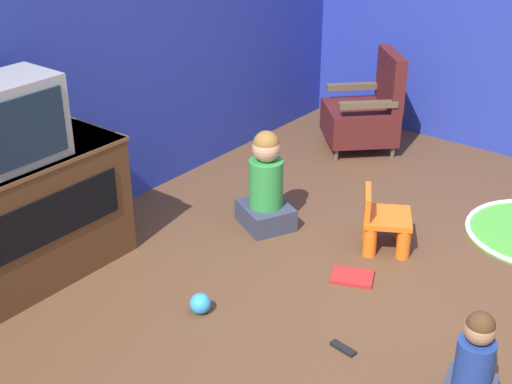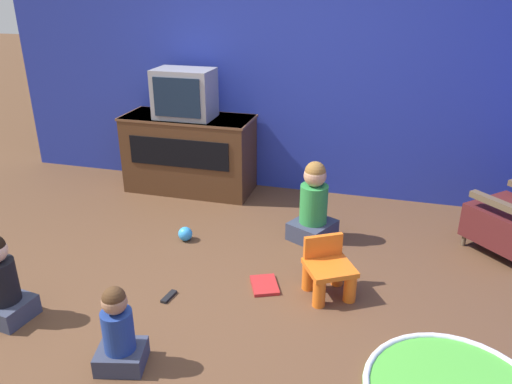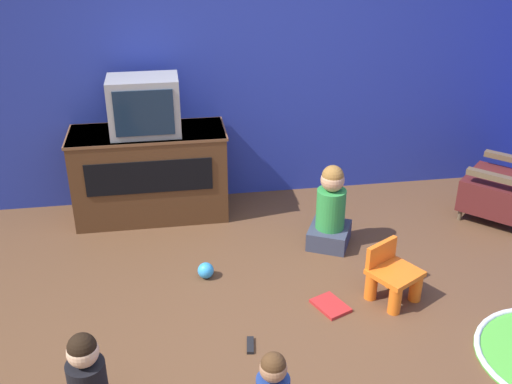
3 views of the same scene
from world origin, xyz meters
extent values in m
plane|color=brown|center=(0.00, 0.00, 0.00)|extent=(30.00, 30.00, 0.00)
cube|color=#23339E|center=(-0.07, 2.16, 1.38)|extent=(5.86, 0.12, 2.77)
cube|color=#4C2D19|center=(-0.92, 1.81, 0.40)|extent=(1.30, 0.54, 0.79)
cube|color=brown|center=(-0.92, 1.81, 0.78)|extent=(1.33, 0.55, 0.02)
cube|color=black|center=(-0.92, 1.54, 0.49)|extent=(1.04, 0.01, 0.28)
cube|color=#939399|center=(-0.92, 1.77, 1.03)|extent=(0.57, 0.37, 0.48)
cube|color=#142338|center=(-0.92, 1.58, 1.03)|extent=(0.47, 0.02, 0.37)
cylinder|color=brown|center=(2.09, 1.61, 0.05)|extent=(0.04, 0.04, 0.10)
cylinder|color=brown|center=(1.76, 1.28, 0.05)|extent=(0.04, 0.04, 0.10)
cube|color=#4C1919|center=(2.09, 1.27, 0.24)|extent=(0.79, 0.79, 0.28)
cube|color=brown|center=(1.92, 1.10, 0.48)|extent=(0.39, 0.39, 0.05)
cylinder|color=orange|center=(0.71, 0.12, 0.12)|extent=(0.09, 0.09, 0.24)
cylinder|color=orange|center=(0.91, 0.23, 0.12)|extent=(0.09, 0.09, 0.24)
cylinder|color=orange|center=(0.60, 0.30, 0.12)|extent=(0.09, 0.09, 0.24)
cylinder|color=orange|center=(0.80, 0.41, 0.12)|extent=(0.09, 0.09, 0.24)
cube|color=orange|center=(0.76, 0.27, 0.22)|extent=(0.43, 0.42, 0.04)
cube|color=orange|center=(0.69, 0.38, 0.32)|extent=(0.26, 0.17, 0.17)
sphere|color=#D8AD8C|center=(-1.25, -0.56, 0.51)|extent=(0.17, 0.17, 0.17)
sphere|color=black|center=(-1.25, -0.56, 0.53)|extent=(0.15, 0.15, 0.15)
sphere|color=#9E7051|center=(-0.30, -0.76, 0.44)|extent=(0.14, 0.14, 0.14)
sphere|color=#472D19|center=(-0.30, -0.76, 0.46)|extent=(0.13, 0.13, 0.13)
cube|color=#33384C|center=(0.51, 1.07, 0.08)|extent=(0.44, 0.46, 0.16)
cylinder|color=#2D8C3F|center=(0.51, 1.07, 0.32)|extent=(0.23, 0.23, 0.33)
sphere|color=tan|center=(0.51, 1.07, 0.58)|extent=(0.19, 0.19, 0.19)
sphere|color=olive|center=(0.51, 1.07, 0.61)|extent=(0.17, 0.17, 0.17)
sphere|color=#3399E5|center=(-0.53, 0.74, 0.06)|extent=(0.12, 0.12, 0.12)
cube|color=#B22323|center=(0.30, 0.24, 0.01)|extent=(0.27, 0.31, 0.02)
cube|color=black|center=(-0.32, -0.08, 0.01)|extent=(0.06, 0.15, 0.02)
camera|label=1|loc=(-2.95, -1.56, 2.42)|focal=50.00mm
camera|label=2|loc=(1.06, -2.74, 2.07)|focal=35.00mm
camera|label=3|loc=(-0.74, -3.02, 2.59)|focal=42.00mm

